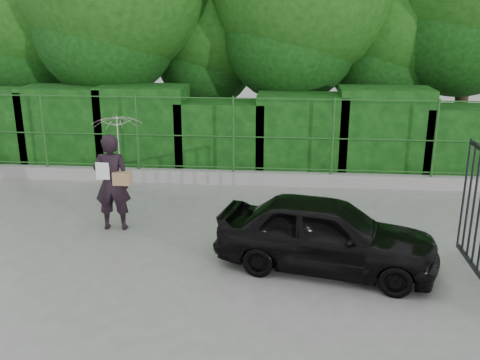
{
  "coord_description": "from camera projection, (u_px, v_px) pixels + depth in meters",
  "views": [
    {
      "loc": [
        1.66,
        -7.66,
        3.92
      ],
      "look_at": [
        0.85,
        1.3,
        1.1
      ],
      "focal_mm": 40.0,
      "sensor_mm": 36.0,
      "label": 1
    }
  ],
  "objects": [
    {
      "name": "ground",
      "position": [
        180.0,
        268.0,
        8.6
      ],
      "size": [
        80.0,
        80.0,
        0.0
      ],
      "primitive_type": "plane",
      "color": "gray"
    },
    {
      "name": "kerb",
      "position": [
        217.0,
        177.0,
        12.83
      ],
      "size": [
        14.0,
        0.25,
        0.3
      ],
      "primitive_type": "cube",
      "color": "#9E9E99",
      "rests_on": "ground"
    },
    {
      "name": "fence",
      "position": [
        226.0,
        134.0,
        12.49
      ],
      "size": [
        14.13,
        0.06,
        1.8
      ],
      "color": "#20521D",
      "rests_on": "kerb"
    },
    {
      "name": "hedge",
      "position": [
        217.0,
        133.0,
        13.53
      ],
      "size": [
        14.2,
        1.2,
        2.2
      ],
      "color": "black",
      "rests_on": "ground"
    },
    {
      "name": "woman",
      "position": [
        115.0,
        158.0,
        9.78
      ],
      "size": [
        0.96,
        0.93,
        2.17
      ],
      "color": "black",
      "rests_on": "ground"
    },
    {
      "name": "car",
      "position": [
        326.0,
        234.0,
        8.43
      ],
      "size": [
        3.68,
        2.12,
        1.18
      ],
      "primitive_type": "imported",
      "rotation": [
        0.0,
        0.0,
        1.35
      ],
      "color": "black",
      "rests_on": "ground"
    }
  ]
}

